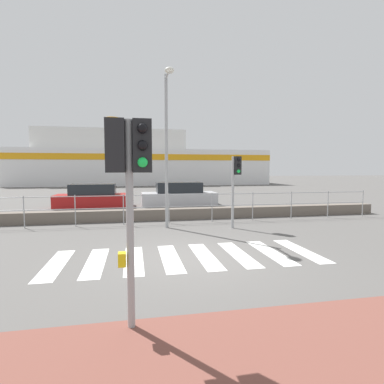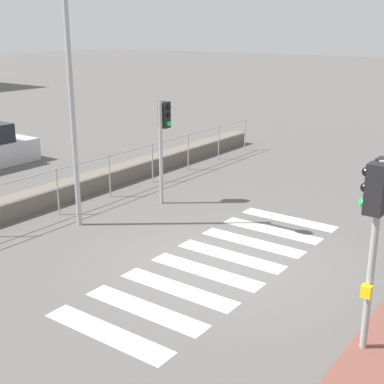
# 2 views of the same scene
# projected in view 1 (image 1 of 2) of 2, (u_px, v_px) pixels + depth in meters

# --- Properties ---
(ground_plane) EXTENTS (160.00, 160.00, 0.00)m
(ground_plane) POSITION_uv_depth(u_px,v_px,m) (191.00, 257.00, 7.63)
(ground_plane) COLOR #565451
(sidewalk_brick) EXTENTS (24.00, 1.80, 0.12)m
(sidewalk_brick) POSITION_uv_depth(u_px,v_px,m) (255.00, 350.00, 3.62)
(sidewalk_brick) COLOR brown
(sidewalk_brick) RESTS_ON ground_plane
(crosswalk) EXTENTS (6.75, 2.40, 0.01)m
(crosswalk) POSITION_uv_depth(u_px,v_px,m) (188.00, 257.00, 7.61)
(crosswalk) COLOR silver
(crosswalk) RESTS_ON ground_plane
(seawall) EXTENTS (20.38, 0.55, 0.48)m
(seawall) POSITION_uv_depth(u_px,v_px,m) (167.00, 214.00, 13.22)
(seawall) COLOR #6B6056
(seawall) RESTS_ON ground_plane
(harbor_fence) EXTENTS (18.38, 0.04, 1.23)m
(harbor_fence) POSITION_uv_depth(u_px,v_px,m) (169.00, 204.00, 12.32)
(harbor_fence) COLOR #9EA0A3
(harbor_fence) RESTS_ON ground_plane
(traffic_light_near) EXTENTS (0.58, 0.41, 2.87)m
(traffic_light_near) POSITION_uv_depth(u_px,v_px,m) (129.00, 168.00, 3.87)
(traffic_light_near) COLOR #9EA0A3
(traffic_light_near) RESTS_ON ground_plane
(traffic_light_far) EXTENTS (0.34, 0.32, 2.70)m
(traffic_light_far) POSITION_uv_depth(u_px,v_px,m) (236.00, 176.00, 11.19)
(traffic_light_far) COLOR #9EA0A3
(traffic_light_far) RESTS_ON ground_plane
(streetlamp) EXTENTS (0.32, 1.36, 5.70)m
(streetlamp) POSITION_uv_depth(u_px,v_px,m) (167.00, 132.00, 10.87)
(streetlamp) COLOR #9EA0A3
(streetlamp) RESTS_ON ground_plane
(ferry_boat) EXTENTS (34.81, 7.92, 9.28)m
(ferry_boat) POSITION_uv_depth(u_px,v_px,m) (138.00, 162.00, 42.38)
(ferry_boat) COLOR white
(ferry_boat) RESTS_ON ground_plane
(parked_car_red) EXTENTS (4.23, 1.71, 1.36)m
(parked_car_red) POSITION_uv_depth(u_px,v_px,m) (93.00, 197.00, 17.48)
(parked_car_red) COLOR #B21919
(parked_car_red) RESTS_ON ground_plane
(parked_car_silver) EXTENTS (4.54, 1.74, 1.42)m
(parked_car_silver) POSITION_uv_depth(u_px,v_px,m) (179.00, 195.00, 18.45)
(parked_car_silver) COLOR #BCBCC1
(parked_car_silver) RESTS_ON ground_plane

